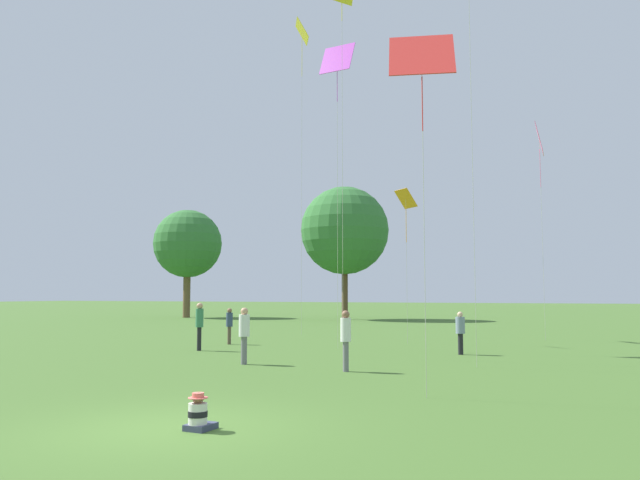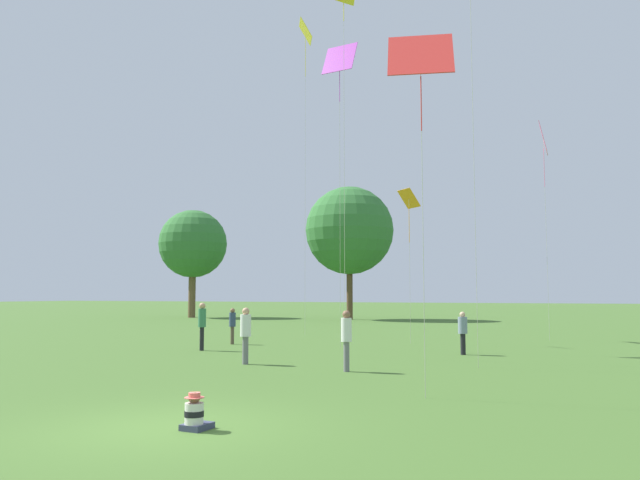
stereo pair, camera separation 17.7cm
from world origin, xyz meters
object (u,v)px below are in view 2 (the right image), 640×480
Objects in this scene: person_standing_4 at (202,321)px; kite_9 at (421,58)px; person_standing_3 at (346,334)px; seated_toddler at (195,414)px; kite_0 at (409,202)px; kite_5 at (340,63)px; person_standing_2 at (463,329)px; person_standing_5 at (232,322)px; distant_tree_1 at (349,231)px; distant_tree_0 at (193,244)px; person_standing_6 at (246,330)px; kite_1 at (305,40)px; kite_4 at (543,141)px.

person_standing_4 is 14.52m from kite_9.
seated_toddler is at bearing -11.60° from person_standing_3.
kite_0 is 0.54× the size of kite_5.
person_standing_4 is 0.27× the size of kite_0.
person_standing_2 is 10.23m from person_standing_5.
person_standing_3 is 36.92m from distant_tree_1.
distant_tree_0 reaches higher than person_standing_3.
distant_tree_1 is at bearing 115.03° from person_standing_6.
kite_1 is at bearing -21.39° from person_standing_4.
kite_1 reaches higher than kite_4.
kite_9 reaches higher than person_standing_5.
person_standing_5 is at bearing -13.04° from person_standing_4.
person_standing_4 is (-7.94, 12.13, 0.89)m from seated_toddler.
kite_1 reaches higher than seated_toddler.
person_standing_5 is at bearing 111.29° from kite_0.
distant_tree_1 is at bearing 143.24° from kite_9.
person_standing_6 is (3.95, -3.51, -0.08)m from person_standing_4.
kite_4 reaches higher than person_standing_4.
kite_1 reaches higher than distant_tree_1.
kite_1 is 1.51× the size of distant_tree_1.
distant_tree_0 is at bearing -174.61° from distant_tree_1.
kite_1 is at bearing 137.96° from kite_4.
kite_0 is 26.33m from distant_tree_1.
kite_0 is (2.71, 10.00, 5.29)m from person_standing_6.
person_standing_2 is at bearing -41.43° from distant_tree_0.
kite_5 is (5.15, -0.15, 10.93)m from person_standing_5.
kite_0 is 0.68× the size of distant_tree_0.
kite_0 is 12.58m from kite_1.
kite_9 is (-1.60, -18.36, -2.18)m from kite_4.
kite_4 reaches higher than seated_toddler.
kite_9 is at bearing -8.11° from kite_5.
kite_9 reaches higher than seated_toddler.
person_standing_2 is 0.12× the size of kite_5.
person_standing_4 is 35.53m from distant_tree_0.
kite_4 reaches higher than person_standing_5.
distant_tree_1 reaches higher than seated_toddler.
person_standing_6 is 20.81m from kite_1.
seated_toddler is 0.04× the size of kite_1.
person_standing_3 is 22.12m from kite_1.
person_standing_3 is at bearing -134.54° from kite_1.
person_standing_4 is 3.15m from person_standing_5.
person_standing_4 is at bearing -54.84° from distant_tree_0.
person_standing_6 is (-3.58, 0.50, 0.01)m from person_standing_3.
distant_tree_0 is at bearing 105.51° from kite_4.
kite_1 is at bearing -76.52° from distant_tree_1.
seated_toddler is 19.64m from kite_0.
seated_toddler is 0.39× the size of person_standing_5.
person_standing_3 is 0.21× the size of kite_9.
person_standing_2 is 7.52m from kite_0.
distant_tree_1 reaches higher than person_standing_3.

